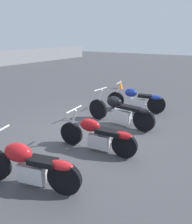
% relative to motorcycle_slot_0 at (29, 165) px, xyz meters
% --- Properties ---
extents(ground_plane, '(60.00, 60.00, 0.00)m').
position_rel_motorcycle_slot_0_xyz_m(ground_plane, '(2.44, 0.35, -0.43)').
color(ground_plane, '#424247').
extents(motorcycle_slot_0, '(0.81, 1.93, 0.97)m').
position_rel_motorcycle_slot_0_xyz_m(motorcycle_slot_0, '(0.00, 0.00, 0.00)').
color(motorcycle_slot_0, black).
rests_on(motorcycle_slot_0, ground_plane).
extents(motorcycle_slot_1, '(0.64, 1.94, 0.94)m').
position_rel_motorcycle_slot_0_xyz_m(motorcycle_slot_1, '(1.72, -0.32, -0.03)').
color(motorcycle_slot_1, black).
rests_on(motorcycle_slot_1, ground_plane).
extents(motorcycle_slot_2, '(0.63, 2.25, 1.02)m').
position_rel_motorcycle_slot_0_xyz_m(motorcycle_slot_2, '(3.42, -0.03, 0.01)').
color(motorcycle_slot_2, black).
rests_on(motorcycle_slot_2, ground_plane).
extents(motorcycle_slot_3, '(0.66, 2.07, 0.99)m').
position_rel_motorcycle_slot_0_xyz_m(motorcycle_slot_3, '(4.94, 0.09, -0.02)').
color(motorcycle_slot_3, black).
rests_on(motorcycle_slot_3, ground_plane).
extents(traffic_cone_far, '(0.30, 0.30, 0.45)m').
position_rel_motorcycle_slot_0_xyz_m(traffic_cone_far, '(7.86, 2.22, -0.20)').
color(traffic_cone_far, orange).
rests_on(traffic_cone_far, ground_plane).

